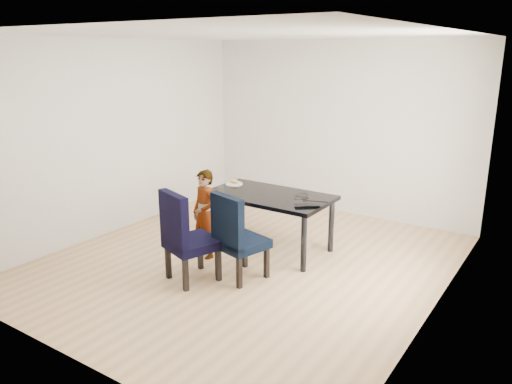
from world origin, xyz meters
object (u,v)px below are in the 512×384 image
Objects in this scene: chair_left at (192,236)px; chair_right at (242,236)px; dining_table at (269,222)px; laptop at (307,204)px; child at (205,214)px; plate at (234,184)px.

chair_left is 1.04× the size of chair_right.
chair_left is at bearing -100.10° from dining_table.
dining_table is 5.08× the size of laptop.
child reaches higher than chair_left.
chair_right is 4.29× the size of plate.
laptop is at bearing 75.63° from chair_right.
chair_right is at bearing 21.12° from laptop.
child is at bearing -81.13° from plate.
dining_table is at bearing -52.58° from laptop.
plate is at bearing 167.61° from dining_table.
plate is (-0.44, 1.40, 0.23)m from chair_left.
plate is at bearing 144.66° from chair_right.
plate is (-0.12, 0.80, 0.20)m from child.
dining_table is 1.57× the size of chair_right.
chair_right is 0.91× the size of child.
chair_left is 4.47× the size of plate.
chair_left reaches higher than laptop.
dining_table is 1.42× the size of child.
chair_right is at bearing -50.18° from plate.
chair_right reaches higher than laptop.
plate is 1.32m from laptop.
laptop is at bearing -12.91° from dining_table.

